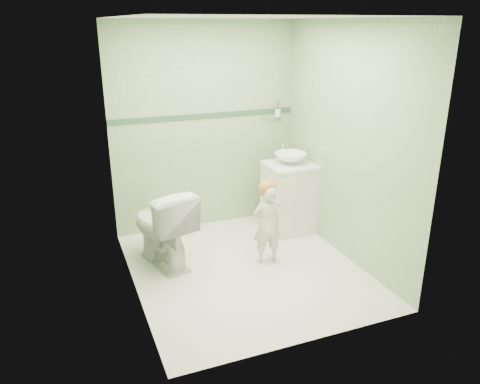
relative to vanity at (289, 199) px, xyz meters
name	(u,v)px	position (x,y,z in m)	size (l,w,h in m)	color
ground	(245,269)	(-0.84, -0.70, -0.40)	(2.50, 2.50, 0.00)	white
room_shell	(246,155)	(-0.84, -0.70, 0.80)	(2.50, 2.54, 2.40)	#86A978
trim_stripe	(205,116)	(-0.84, 0.54, 0.95)	(2.20, 0.02, 0.05)	#2F543C
vanity	(289,199)	(0.00, 0.00, 0.00)	(0.52, 0.50, 0.80)	silver
counter	(290,165)	(0.00, 0.00, 0.41)	(0.54, 0.52, 0.04)	white
basin	(290,158)	(0.00, 0.00, 0.49)	(0.37, 0.37, 0.13)	white
faucet	(283,148)	(0.00, 0.19, 0.57)	(0.03, 0.13, 0.18)	silver
cup_holder	(277,113)	(0.05, 0.48, 0.93)	(0.26, 0.07, 0.21)	silver
toilet	(162,226)	(-1.58, -0.27, 0.01)	(0.46, 0.81, 0.83)	white
toddler	(267,225)	(-0.58, -0.64, 0.02)	(0.30, 0.20, 0.84)	beige
hair_cap	(267,189)	(-0.58, -0.61, 0.40)	(0.19, 0.19, 0.19)	#A76C32
teal_toothbrush	(279,204)	(-0.51, -0.77, 0.28)	(0.11, 0.13, 0.08)	#0D7F74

